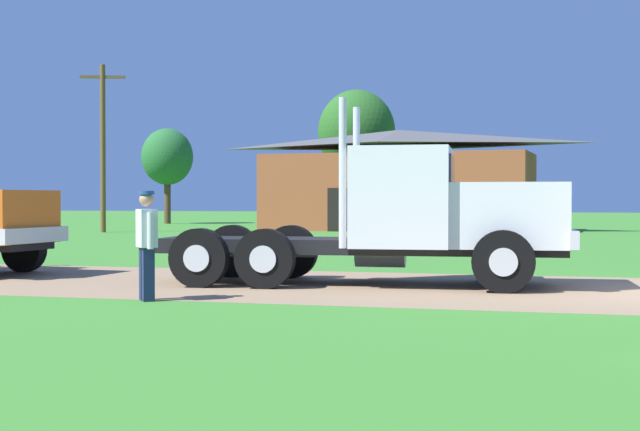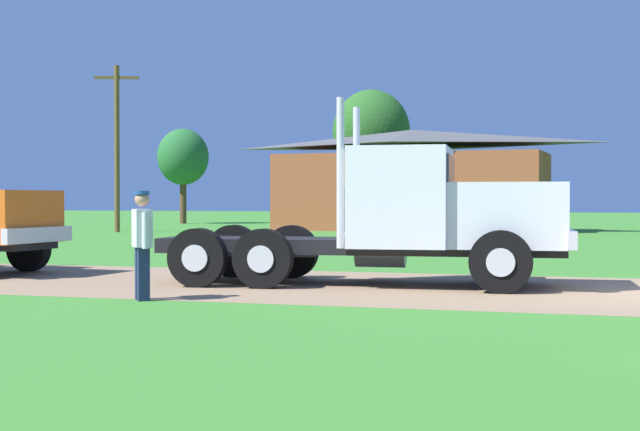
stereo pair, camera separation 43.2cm
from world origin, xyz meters
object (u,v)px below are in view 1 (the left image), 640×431
object	(u,v)px
truck_foreground_white	(414,219)
utility_pole_near	(103,143)
shed_building	(398,182)
visitor_by_barrel	(147,240)

from	to	relation	value
truck_foreground_white	utility_pole_near	distance (m)	30.46
truck_foreground_white	utility_pole_near	world-z (taller)	utility_pole_near
truck_foreground_white	shed_building	bearing A→B (deg)	100.81
shed_building	utility_pole_near	distance (m)	15.21
visitor_by_barrel	truck_foreground_white	bearing A→B (deg)	44.80
truck_foreground_white	visitor_by_barrel	size ratio (longest dim) A/B	4.49
utility_pole_near	shed_building	bearing A→B (deg)	26.30
truck_foreground_white	visitor_by_barrel	distance (m)	5.26
shed_building	utility_pole_near	xyz separation A→B (m)	(-13.53, -6.69, 1.84)
shed_building	visitor_by_barrel	bearing A→B (deg)	-86.58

